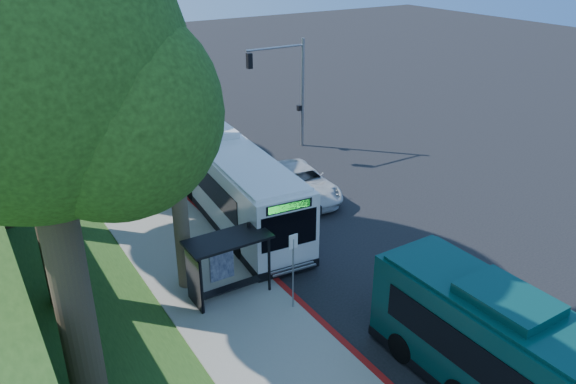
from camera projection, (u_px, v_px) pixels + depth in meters
ground at (332, 221)px, 27.45m from camera, size 140.00×140.00×0.00m
sidewalk at (193, 262)px, 23.92m from camera, size 4.50×70.00×0.12m
red_curb at (288, 291)px, 21.93m from camera, size 0.25×30.00×0.13m
grass_verge at (30, 248)px, 25.07m from camera, size 8.00×70.00×0.06m
bus_shelter at (221, 256)px, 21.01m from camera, size 3.20×1.51×2.55m
stop_sign_pole at (293, 261)px, 20.13m from camera, size 0.35×0.06×3.17m
traffic_signal_pole at (289, 82)px, 35.16m from camera, size 4.10×0.30×7.00m
tree_6 at (36, 83)px, 12.58m from camera, size 7.56×7.20×13.74m
white_bus at (228, 178)px, 27.58m from camera, size 3.91×13.27×3.90m
pickup at (302, 183)px, 29.80m from camera, size 3.25×5.94×1.58m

